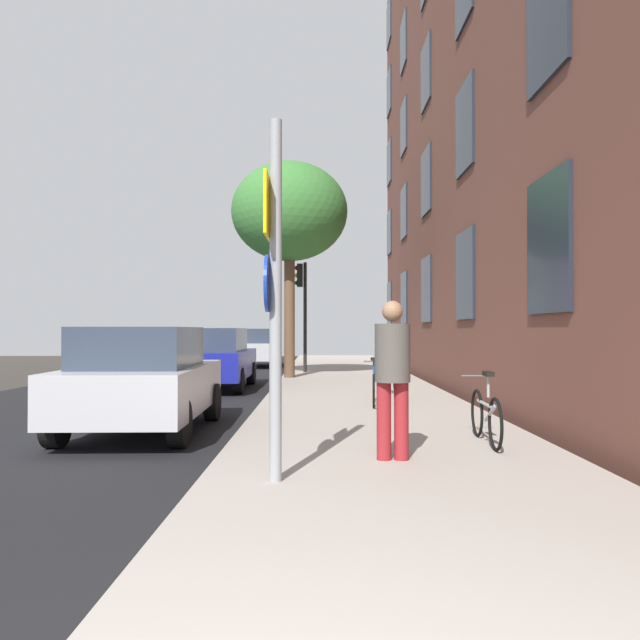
{
  "coord_description": "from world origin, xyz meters",
  "views": [
    {
      "loc": [
        0.2,
        -1.72,
        1.59
      ],
      "look_at": [
        0.18,
        9.68,
        1.77
      ],
      "focal_mm": 34.85,
      "sensor_mm": 36.0,
      "label": 1
    }
  ],
  "objects_px": {
    "bicycle_1": "(375,386)",
    "sign_post": "(275,283)",
    "car_0": "(145,378)",
    "bicycle_0": "(487,415)",
    "bicycle_2": "(393,379)",
    "traffic_light": "(304,297)",
    "car_1": "(214,358)",
    "pedestrian_0": "(394,369)",
    "tree_near": "(291,213)",
    "car_2": "(258,347)"
  },
  "relations": [
    {
      "from": "bicycle_1",
      "to": "pedestrian_0",
      "type": "distance_m",
      "value": 5.2
    },
    {
      "from": "bicycle_0",
      "to": "bicycle_2",
      "type": "height_order",
      "value": "bicycle_2"
    },
    {
      "from": "bicycle_0",
      "to": "car_0",
      "type": "xyz_separation_m",
      "value": [
        -4.85,
        1.5,
        0.35
      ]
    },
    {
      "from": "sign_post",
      "to": "car_2",
      "type": "relative_size",
      "value": 0.87
    },
    {
      "from": "bicycle_0",
      "to": "car_2",
      "type": "relative_size",
      "value": 0.42
    },
    {
      "from": "bicycle_1",
      "to": "bicycle_2",
      "type": "distance_m",
      "value": 1.8
    },
    {
      "from": "bicycle_0",
      "to": "car_1",
      "type": "xyz_separation_m",
      "value": [
        -4.99,
        8.5,
        0.36
      ]
    },
    {
      "from": "bicycle_1",
      "to": "car_0",
      "type": "xyz_separation_m",
      "value": [
        -3.77,
        -2.66,
        0.36
      ]
    },
    {
      "from": "bicycle_2",
      "to": "sign_post",
      "type": "bearing_deg",
      "value": -104.74
    },
    {
      "from": "car_1",
      "to": "sign_post",
      "type": "bearing_deg",
      "value": -77.13
    },
    {
      "from": "traffic_light",
      "to": "bicycle_0",
      "type": "height_order",
      "value": "traffic_light"
    },
    {
      "from": "bicycle_1",
      "to": "car_0",
      "type": "distance_m",
      "value": 4.62
    },
    {
      "from": "tree_near",
      "to": "car_2",
      "type": "bearing_deg",
      "value": 103.55
    },
    {
      "from": "traffic_light",
      "to": "tree_near",
      "type": "bearing_deg",
      "value": -98.0
    },
    {
      "from": "sign_post",
      "to": "pedestrian_0",
      "type": "relative_size",
      "value": 1.96
    },
    {
      "from": "car_1",
      "to": "car_2",
      "type": "distance_m",
      "value": 9.99
    },
    {
      "from": "sign_post",
      "to": "car_0",
      "type": "height_order",
      "value": "sign_post"
    },
    {
      "from": "sign_post",
      "to": "bicycle_2",
      "type": "xyz_separation_m",
      "value": [
        2.07,
        7.85,
        -1.55
      ]
    },
    {
      "from": "bicycle_0",
      "to": "car_2",
      "type": "bearing_deg",
      "value": 104.73
    },
    {
      "from": "bicycle_1",
      "to": "bicycle_2",
      "type": "bearing_deg",
      "value": 72.05
    },
    {
      "from": "bicycle_1",
      "to": "bicycle_2",
      "type": "height_order",
      "value": "bicycle_2"
    },
    {
      "from": "bicycle_2",
      "to": "car_2",
      "type": "height_order",
      "value": "car_2"
    },
    {
      "from": "car_0",
      "to": "car_1",
      "type": "bearing_deg",
      "value": 91.15
    },
    {
      "from": "bicycle_1",
      "to": "car_1",
      "type": "distance_m",
      "value": 5.86
    },
    {
      "from": "car_1",
      "to": "car_2",
      "type": "relative_size",
      "value": 1.06
    },
    {
      "from": "car_0",
      "to": "car_1",
      "type": "distance_m",
      "value": 7.01
    },
    {
      "from": "bicycle_0",
      "to": "bicycle_2",
      "type": "relative_size",
      "value": 1.03
    },
    {
      "from": "car_0",
      "to": "bicycle_0",
      "type": "bearing_deg",
      "value": -17.14
    },
    {
      "from": "tree_near",
      "to": "bicycle_1",
      "type": "relative_size",
      "value": 3.88
    },
    {
      "from": "bicycle_1",
      "to": "sign_post",
      "type": "bearing_deg",
      "value": -103.83
    },
    {
      "from": "traffic_light",
      "to": "bicycle_2",
      "type": "relative_size",
      "value": 2.34
    },
    {
      "from": "sign_post",
      "to": "bicycle_1",
      "type": "bearing_deg",
      "value": 76.17
    },
    {
      "from": "sign_post",
      "to": "car_2",
      "type": "distance_m",
      "value": 20.63
    },
    {
      "from": "bicycle_2",
      "to": "car_1",
      "type": "relative_size",
      "value": 0.38
    },
    {
      "from": "bicycle_1",
      "to": "car_2",
      "type": "height_order",
      "value": "car_2"
    },
    {
      "from": "tree_near",
      "to": "bicycle_0",
      "type": "xyz_separation_m",
      "value": [
        3.09,
        -11.12,
        -4.73
      ]
    },
    {
      "from": "car_0",
      "to": "car_2",
      "type": "bearing_deg",
      "value": 90.04
    },
    {
      "from": "tree_near",
      "to": "car_2",
      "type": "relative_size",
      "value": 1.64
    },
    {
      "from": "bicycle_0",
      "to": "bicycle_2",
      "type": "xyz_separation_m",
      "value": [
        -0.53,
        5.87,
        0.0
      ]
    },
    {
      "from": "bicycle_2",
      "to": "pedestrian_0",
      "type": "bearing_deg",
      "value": -96.56
    },
    {
      "from": "car_2",
      "to": "tree_near",
      "type": "bearing_deg",
      "value": -76.45
    },
    {
      "from": "bicycle_0",
      "to": "pedestrian_0",
      "type": "distance_m",
      "value": 1.78
    },
    {
      "from": "bicycle_2",
      "to": "car_1",
      "type": "bearing_deg",
      "value": 149.44
    },
    {
      "from": "pedestrian_0",
      "to": "car_0",
      "type": "distance_m",
      "value": 4.33
    },
    {
      "from": "car_0",
      "to": "bicycle_2",
      "type": "bearing_deg",
      "value": 45.33
    },
    {
      "from": "traffic_light",
      "to": "tree_near",
      "type": "relative_size",
      "value": 0.57
    },
    {
      "from": "tree_near",
      "to": "car_1",
      "type": "bearing_deg",
      "value": -126.07
    },
    {
      "from": "car_0",
      "to": "car_1",
      "type": "relative_size",
      "value": 0.92
    },
    {
      "from": "car_1",
      "to": "pedestrian_0",
      "type": "bearing_deg",
      "value": -68.86
    },
    {
      "from": "tree_near",
      "to": "pedestrian_0",
      "type": "bearing_deg",
      "value": -81.71
    }
  ]
}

